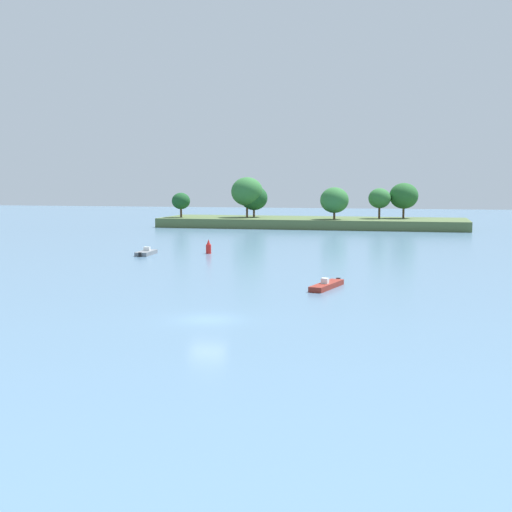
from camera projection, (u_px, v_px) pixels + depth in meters
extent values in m
plane|color=slate|center=(208.00, 320.00, 48.55)|extent=(400.00, 400.00, 0.00)
cube|color=#4C6038|center=(312.00, 223.00, 145.10)|extent=(62.46, 17.03, 1.90)
cylinder|color=#513823|center=(181.00, 213.00, 148.07)|extent=(0.44, 0.44, 1.89)
ellipsoid|color=#194C23|center=(181.00, 201.00, 147.80)|extent=(3.86, 3.86, 3.47)
cylinder|color=#513823|center=(247.00, 211.00, 147.68)|extent=(0.44, 0.44, 2.75)
ellipsoid|color=#2D6B33|center=(247.00, 192.00, 147.25)|extent=(6.67, 6.67, 6.00)
cylinder|color=#513823|center=(254.00, 213.00, 148.49)|extent=(0.44, 0.44, 1.77)
ellipsoid|color=#194C23|center=(254.00, 198.00, 148.15)|extent=(5.77, 5.77, 5.19)
cylinder|color=#513823|center=(334.00, 215.00, 140.02)|extent=(0.44, 0.44, 1.56)
ellipsoid|color=#2D6B33|center=(334.00, 200.00, 139.70)|extent=(5.68, 5.68, 5.11)
cylinder|color=#513823|center=(379.00, 213.00, 142.88)|extent=(0.44, 0.44, 2.33)
ellipsoid|color=#2D6B33|center=(380.00, 198.00, 142.57)|extent=(4.51, 4.51, 4.06)
cylinder|color=#513823|center=(403.00, 213.00, 143.96)|extent=(0.44, 0.44, 2.25)
ellipsoid|color=#235B28|center=(404.00, 196.00, 143.59)|extent=(5.87, 5.87, 5.28)
cube|color=slate|center=(146.00, 253.00, 91.01)|extent=(1.90, 4.75, 0.50)
cube|color=white|center=(147.00, 249.00, 91.30)|extent=(0.84, 0.55, 0.50)
cube|color=black|center=(140.00, 255.00, 88.57)|extent=(0.34, 0.30, 0.56)
cube|color=maroon|center=(327.00, 286.00, 62.68)|extent=(2.52, 6.00, 0.48)
cube|color=white|center=(325.00, 281.00, 62.24)|extent=(0.70, 0.63, 0.50)
cube|color=black|center=(338.00, 281.00, 65.44)|extent=(0.38, 0.35, 0.56)
cylinder|color=red|center=(209.00, 249.00, 92.49)|extent=(0.70, 0.70, 1.20)
cone|color=red|center=(209.00, 242.00, 92.38)|extent=(0.49, 0.49, 0.70)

